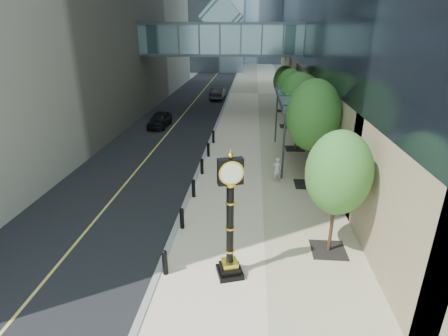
{
  "coord_description": "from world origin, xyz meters",
  "views": [
    {
      "loc": [
        0.33,
        -9.34,
        8.52
      ],
      "look_at": [
        -0.92,
        5.74,
        2.45
      ],
      "focal_mm": 28.0,
      "sensor_mm": 36.0,
      "label": 1
    }
  ],
  "objects_px": {
    "street_clock": "(230,226)",
    "car_far": "(218,93)",
    "pedestrian": "(277,170)",
    "car_near": "(160,120)"
  },
  "relations": [
    {
      "from": "car_near",
      "to": "car_far",
      "type": "relative_size",
      "value": 0.87
    },
    {
      "from": "street_clock",
      "to": "car_far",
      "type": "height_order",
      "value": "street_clock"
    },
    {
      "from": "street_clock",
      "to": "car_near",
      "type": "relative_size",
      "value": 1.2
    },
    {
      "from": "car_far",
      "to": "street_clock",
      "type": "bearing_deg",
      "value": 97.8
    },
    {
      "from": "street_clock",
      "to": "car_far",
      "type": "relative_size",
      "value": 1.05
    },
    {
      "from": "car_near",
      "to": "pedestrian",
      "type": "bearing_deg",
      "value": -47.81
    },
    {
      "from": "pedestrian",
      "to": "car_near",
      "type": "distance_m",
      "value": 15.46
    },
    {
      "from": "car_near",
      "to": "car_far",
      "type": "xyz_separation_m",
      "value": [
        3.99,
        14.04,
        0.07
      ]
    },
    {
      "from": "pedestrian",
      "to": "street_clock",
      "type": "bearing_deg",
      "value": 69.85
    },
    {
      "from": "pedestrian",
      "to": "car_far",
      "type": "height_order",
      "value": "pedestrian"
    }
  ]
}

